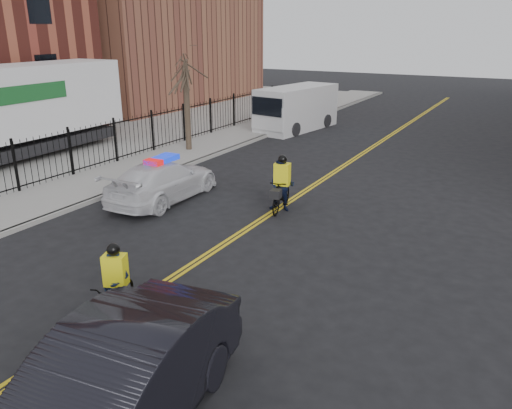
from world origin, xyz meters
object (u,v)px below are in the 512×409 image
object	(u,v)px
cyclist_near	(118,294)
cyclist_far	(282,189)
cargo_van	(295,109)
dark_sedan	(110,394)
police_cruiser	(163,181)

from	to	relation	value
cyclist_near	cyclist_far	world-z (taller)	cyclist_far
cargo_van	cyclist_near	xyz separation A→B (m)	(5.72, -20.73, -0.64)
dark_sedan	cyclist_near	world-z (taller)	dark_sedan
cargo_van	cyclist_far	xyz separation A→B (m)	(5.70, -13.12, -0.49)
cargo_van	dark_sedan	bearing A→B (deg)	-62.77
police_cruiser	dark_sedan	distance (m)	11.16
dark_sedan	police_cruiser	bearing A→B (deg)	116.85
dark_sedan	cargo_van	bearing A→B (deg)	100.31
cargo_van	cyclist_far	size ratio (longest dim) A/B	3.23
dark_sedan	cyclist_far	size ratio (longest dim) A/B	2.73
cargo_van	cyclist_far	distance (m)	14.31
cyclist_far	dark_sedan	bearing A→B (deg)	-86.91
dark_sedan	cyclist_near	distance (m)	3.44
dark_sedan	cargo_van	world-z (taller)	cargo_van
cyclist_near	cyclist_far	xyz separation A→B (m)	(-0.02, 7.61, 0.15)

